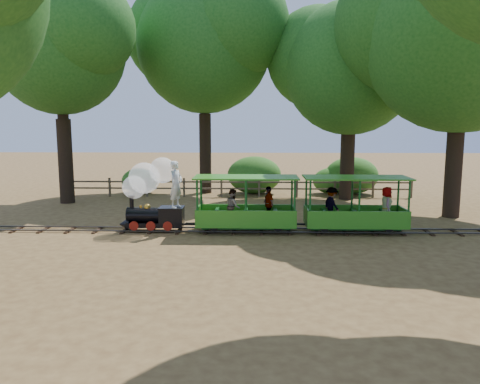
{
  "coord_description": "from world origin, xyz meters",
  "views": [
    {
      "loc": [
        0.72,
        -16.55,
        3.93
      ],
      "look_at": [
        0.21,
        0.5,
        1.39
      ],
      "focal_mm": 35.0,
      "sensor_mm": 36.0,
      "label": 1
    }
  ],
  "objects_px": {
    "carriage_rear": "(355,210)",
    "fence": "(240,186)",
    "locomotive": "(151,189)",
    "carriage_front": "(247,210)"
  },
  "relations": [
    {
      "from": "carriage_rear",
      "to": "fence",
      "type": "height_order",
      "value": "carriage_rear"
    },
    {
      "from": "carriage_front",
      "to": "fence",
      "type": "bearing_deg",
      "value": 93.42
    },
    {
      "from": "fence",
      "to": "carriage_rear",
      "type": "bearing_deg",
      "value": -61.43
    },
    {
      "from": "carriage_front",
      "to": "carriage_rear",
      "type": "distance_m",
      "value": 3.87
    },
    {
      "from": "locomotive",
      "to": "fence",
      "type": "distance_m",
      "value": 8.54
    },
    {
      "from": "locomotive",
      "to": "fence",
      "type": "bearing_deg",
      "value": 69.41
    },
    {
      "from": "carriage_front",
      "to": "fence",
      "type": "height_order",
      "value": "carriage_front"
    },
    {
      "from": "carriage_front",
      "to": "fence",
      "type": "xyz_separation_m",
      "value": [
        -0.48,
        8.03,
        -0.23
      ]
    },
    {
      "from": "locomotive",
      "to": "carriage_front",
      "type": "distance_m",
      "value": 3.55
    },
    {
      "from": "carriage_front",
      "to": "carriage_rear",
      "type": "relative_size",
      "value": 1.0
    }
  ]
}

